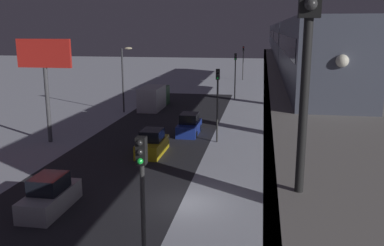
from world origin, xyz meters
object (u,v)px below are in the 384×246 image
object	(u,v)px
rail_signal	(308,41)
traffic_light_mid	(218,95)
sedan_blue	(189,126)
sedan_silver	(50,196)
sedan_yellow	(152,144)
traffic_light_far	(235,69)
traffic_light_near	(143,202)
subway_train	(286,38)
traffic_light_distant	(243,58)
commercial_billboard	(45,64)
box_truck	(154,97)

from	to	relation	value
rail_signal	traffic_light_mid	distance (m)	28.79
sedan_blue	sedan_silver	xyz separation A→B (m)	(4.60, 17.98, 0.01)
sedan_yellow	traffic_light_far	size ratio (longest dim) A/B	0.66
traffic_light_near	subway_train	bearing A→B (deg)	-99.16
traffic_light_far	traffic_light_distant	distance (m)	23.02
traffic_light_near	sedan_yellow	bearing A→B (deg)	-75.90
traffic_light_distant	commercial_billboard	distance (m)	50.48
box_truck	traffic_light_distant	distance (m)	32.84
sedan_blue	sedan_silver	distance (m)	18.56
subway_train	commercial_billboard	distance (m)	27.94
sedan_yellow	traffic_light_near	xyz separation A→B (m)	(-4.70, 18.71, 3.40)
traffic_light_mid	traffic_light_distant	distance (m)	46.03
subway_train	sedan_blue	world-z (taller)	subway_train
sedan_silver	traffic_light_near	size ratio (longest dim) A/B	0.67
traffic_light_mid	box_truck	bearing A→B (deg)	-57.18
rail_signal	traffic_light_near	world-z (taller)	rail_signal
traffic_light_distant	commercial_billboard	xyz separation A→B (m)	(14.50, 48.28, 2.63)
rail_signal	sedan_yellow	bearing A→B (deg)	-68.82
sedan_blue	traffic_light_mid	bearing A→B (deg)	-40.37
box_truck	traffic_light_near	world-z (taller)	traffic_light_near
sedan_silver	traffic_light_far	world-z (taller)	traffic_light_far
subway_train	sedan_yellow	bearing A→B (deg)	61.81
subway_train	sedan_silver	bearing A→B (deg)	66.49
traffic_light_mid	traffic_light_far	bearing A→B (deg)	-90.00
sedan_blue	traffic_light_mid	world-z (taller)	traffic_light_mid
box_truck	traffic_light_far	size ratio (longest dim) A/B	1.16
subway_train	sedan_silver	world-z (taller)	subway_train
rail_signal	traffic_light_mid	size ratio (longest dim) A/B	0.62
rail_signal	traffic_light_far	size ratio (longest dim) A/B	0.62
box_truck	traffic_light_far	world-z (taller)	traffic_light_far
sedan_silver	commercial_billboard	xyz separation A→B (m)	(7.00, -13.26, 6.03)
traffic_light_far	subway_train	bearing A→B (deg)	133.25
sedan_silver	traffic_light_distant	bearing A→B (deg)	-96.95
sedan_silver	traffic_light_mid	bearing A→B (deg)	-115.80
sedan_blue	sedan_silver	bearing A→B (deg)	-104.35
rail_signal	commercial_billboard	world-z (taller)	rail_signal
rail_signal	sedan_yellow	world-z (taller)	rail_signal
sedan_blue	traffic_light_far	xyz separation A→B (m)	(-2.90, -20.55, 3.41)
sedan_silver	traffic_light_far	distance (m)	39.40
sedan_silver	subway_train	bearing A→B (deg)	-113.51
box_truck	traffic_light_mid	size ratio (longest dim) A/B	1.16
sedan_silver	traffic_light_far	xyz separation A→B (m)	(-7.50, -38.53, 3.40)
subway_train	traffic_light_far	xyz separation A→B (m)	(6.33, -6.73, -4.41)
commercial_billboard	box_truck	bearing A→B (deg)	-106.40
traffic_light_distant	sedan_silver	bearing A→B (deg)	83.05
sedan_yellow	traffic_light_distant	distance (m)	50.67
sedan_silver	traffic_light_far	size ratio (longest dim) A/B	0.67
subway_train	traffic_light_far	bearing A→B (deg)	-46.75
traffic_light_far	sedan_blue	bearing A→B (deg)	81.97
traffic_light_near	commercial_billboard	xyz separation A→B (m)	(14.50, -20.76, 2.63)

